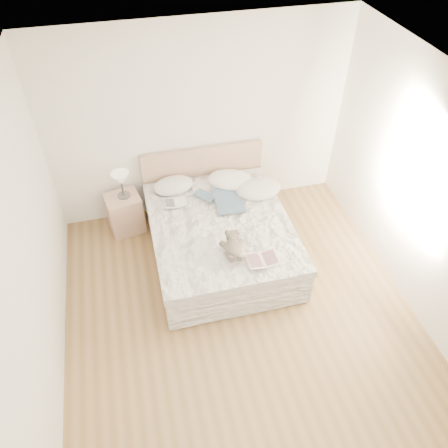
{
  "coord_description": "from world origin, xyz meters",
  "views": [
    {
      "loc": [
        -0.92,
        -2.76,
        4.28
      ],
      "look_at": [
        0.03,
        1.05,
        0.62
      ],
      "focal_mm": 35.0,
      "sensor_mm": 36.0,
      "label": 1
    }
  ],
  "objects_px": {
    "photo_book": "(176,203)",
    "bed": "(219,235)",
    "nightstand": "(125,213)",
    "table_lamp": "(121,180)",
    "childrens_book": "(262,260)",
    "teddy_bear": "(233,252)"
  },
  "relations": [
    {
      "from": "photo_book",
      "to": "bed",
      "type": "bearing_deg",
      "value": -38.12
    },
    {
      "from": "nightstand",
      "to": "table_lamp",
      "type": "bearing_deg",
      "value": 38.47
    },
    {
      "from": "nightstand",
      "to": "childrens_book",
      "type": "xyz_separation_m",
      "value": [
        1.46,
        -1.59,
        0.35
      ]
    },
    {
      "from": "photo_book",
      "to": "teddy_bear",
      "type": "distance_m",
      "value": 1.16
    },
    {
      "from": "nightstand",
      "to": "bed",
      "type": "bearing_deg",
      "value": -33.08
    },
    {
      "from": "nightstand",
      "to": "photo_book",
      "type": "relative_size",
      "value": 1.89
    },
    {
      "from": "bed",
      "to": "photo_book",
      "type": "bearing_deg",
      "value": 141.35
    },
    {
      "from": "childrens_book",
      "to": "bed",
      "type": "bearing_deg",
      "value": 108.77
    },
    {
      "from": "childrens_book",
      "to": "nightstand",
      "type": "bearing_deg",
      "value": 131.56
    },
    {
      "from": "bed",
      "to": "childrens_book",
      "type": "xyz_separation_m",
      "value": [
        0.3,
        -0.83,
        0.32
      ]
    },
    {
      "from": "teddy_bear",
      "to": "table_lamp",
      "type": "bearing_deg",
      "value": 132.93
    },
    {
      "from": "table_lamp",
      "to": "teddy_bear",
      "type": "xyz_separation_m",
      "value": [
        1.14,
        -1.44,
        -0.18
      ]
    },
    {
      "from": "bed",
      "to": "teddy_bear",
      "type": "bearing_deg",
      "value": -89.3
    },
    {
      "from": "photo_book",
      "to": "teddy_bear",
      "type": "bearing_deg",
      "value": -64.13
    },
    {
      "from": "bed",
      "to": "teddy_bear",
      "type": "relative_size",
      "value": 6.02
    },
    {
      "from": "nightstand",
      "to": "teddy_bear",
      "type": "distance_m",
      "value": 1.87
    },
    {
      "from": "teddy_bear",
      "to": "photo_book",
      "type": "bearing_deg",
      "value": 120.0
    },
    {
      "from": "bed",
      "to": "table_lamp",
      "type": "relative_size",
      "value": 5.73
    },
    {
      "from": "bed",
      "to": "teddy_bear",
      "type": "height_order",
      "value": "bed"
    },
    {
      "from": "nightstand",
      "to": "teddy_bear",
      "type": "xyz_separation_m",
      "value": [
        1.17,
        -1.41,
        0.37
      ]
    },
    {
      "from": "childrens_book",
      "to": "teddy_bear",
      "type": "height_order",
      "value": "teddy_bear"
    },
    {
      "from": "table_lamp",
      "to": "photo_book",
      "type": "xyz_separation_m",
      "value": [
        0.64,
        -0.39,
        -0.2
      ]
    }
  ]
}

